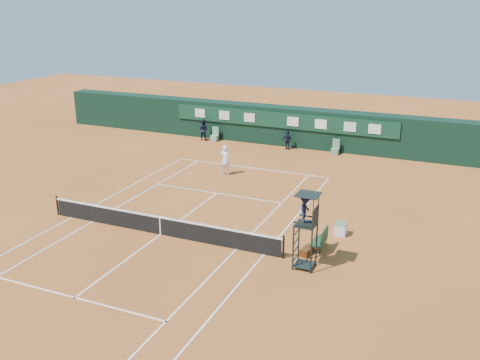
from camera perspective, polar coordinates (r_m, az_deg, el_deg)
name	(u,v)px	position (r m, az deg, el deg)	size (l,w,h in m)	color
ground	(161,235)	(26.88, -8.46, -5.78)	(90.00, 90.00, 0.00)	#AD5E28
court_lines	(161,234)	(26.88, -8.46, -5.76)	(11.05, 23.85, 0.01)	silver
tennis_net	(160,225)	(26.67, -8.51, -4.78)	(12.90, 0.10, 1.10)	black
back_wall	(284,126)	(42.60, 4.71, 5.80)	(40.00, 1.65, 3.00)	black
linesman_chair_left	(215,137)	(43.78, -2.72, 4.60)	(0.55, 0.50, 1.15)	#649874
linesman_chair_right	(335,150)	(40.54, 10.12, 3.15)	(0.55, 0.50, 1.15)	#537F5B
umpire_chair	(306,215)	(22.65, 7.05, -3.76)	(0.96, 0.95, 3.42)	black
player_bench	(321,239)	(25.02, 8.65, -6.22)	(0.56, 1.20, 1.10)	#173A23
tennis_bag	(307,251)	(24.80, 7.18, -7.50)	(0.38, 0.88, 0.33)	black
cooler	(341,229)	(26.90, 10.70, -5.12)	(0.57, 0.57, 0.65)	silver
tennis_ball	(265,189)	(32.73, 2.64, -0.92)	(0.07, 0.07, 0.07)	gold
player	(225,160)	(35.13, -1.58, 2.16)	(0.73, 0.48, 2.01)	white
ball_kid_left	(203,130)	(43.95, -3.94, 5.37)	(0.84, 0.65, 1.73)	black
ball_kid_right	(288,140)	(41.30, 5.12, 4.26)	(0.86, 0.36, 1.47)	black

